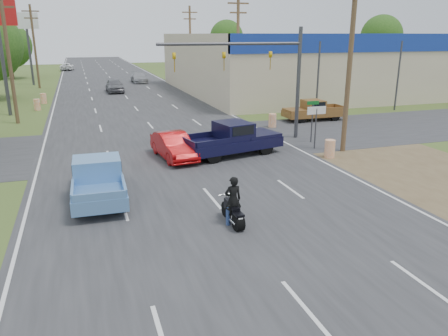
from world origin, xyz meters
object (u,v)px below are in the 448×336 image
object	(u,v)px
distant_car_silver	(139,78)
brown_pickup	(313,110)
motorcycle	(233,214)
distant_car_white	(67,67)
navy_pickup	(234,138)
distant_car_grey	(115,86)
blue_pickup	(98,178)
rider	(233,202)
red_convertible	(174,146)

from	to	relation	value
distant_car_silver	brown_pickup	bearing A→B (deg)	-74.40
motorcycle	distant_car_white	bearing A→B (deg)	92.69
motorcycle	navy_pickup	bearing A→B (deg)	68.19
motorcycle	navy_pickup	distance (m)	9.55
distant_car_grey	navy_pickup	bearing A→B (deg)	-83.68
brown_pickup	motorcycle	bearing A→B (deg)	143.55
brown_pickup	distant_car_silver	size ratio (longest dim) A/B	0.99
distant_car_grey	distant_car_white	distance (m)	36.58
navy_pickup	distant_car_grey	bearing A→B (deg)	174.93
distant_car_white	distant_car_grey	bearing A→B (deg)	103.88
blue_pickup	distant_car_grey	world-z (taller)	blue_pickup
rider	distant_car_white	world-z (taller)	rider
distant_car_grey	distant_car_silver	xyz separation A→B (m)	(4.20, 9.89, -0.08)
distant_car_silver	red_convertible	bearing A→B (deg)	-95.23
rider	brown_pickup	distance (m)	20.91
motorcycle	distant_car_white	xyz separation A→B (m)	(-6.46, 75.54, 0.23)
blue_pickup	distant_car_silver	size ratio (longest dim) A/B	1.09
red_convertible	rider	bearing A→B (deg)	-95.55
navy_pickup	brown_pickup	xyz separation A→B (m)	(9.37, 7.76, -0.14)
red_convertible	distant_car_grey	world-z (taller)	distant_car_grey
rider	distant_car_silver	size ratio (longest dim) A/B	0.35
red_convertible	motorcycle	xyz separation A→B (m)	(0.17, -9.26, -0.28)
red_convertible	brown_pickup	distance (m)	14.78
motorcycle	distant_car_grey	distance (m)	39.41
rider	distant_car_grey	size ratio (longest dim) A/B	0.37
motorcycle	navy_pickup	size ratio (longest dim) A/B	0.32
rider	red_convertible	bearing A→B (deg)	-91.15
brown_pickup	distant_car_silver	bearing A→B (deg)	16.14
navy_pickup	distant_car_silver	xyz separation A→B (m)	(0.22, 40.31, -0.24)
brown_pickup	distant_car_white	xyz separation A→B (m)	(-19.03, 58.79, -0.15)
motorcycle	red_convertible	bearing A→B (deg)	88.85
navy_pickup	distant_car_white	distance (m)	67.25
navy_pickup	distant_car_silver	size ratio (longest dim) A/B	1.23
blue_pickup	navy_pickup	xyz separation A→B (m)	(7.60, 4.67, 0.07)
distant_car_silver	distant_car_white	size ratio (longest dim) A/B	1.03
red_convertible	distant_car_silver	world-z (taller)	distant_car_silver
brown_pickup	distant_car_white	bearing A→B (deg)	18.38
red_convertible	distant_car_grey	bearing A→B (deg)	84.56
motorcycle	brown_pickup	distance (m)	20.94
navy_pickup	red_convertible	bearing A→B (deg)	-107.23
rider	navy_pickup	xyz separation A→B (m)	(3.20, 8.95, 0.09)
red_convertible	blue_pickup	distance (m)	6.51
red_convertible	rider	xyz separation A→B (m)	(0.17, -9.23, 0.15)
distant_car_white	motorcycle	bearing A→B (deg)	99.84
red_convertible	distant_car_silver	bearing A→B (deg)	78.27
rider	blue_pickup	size ratio (longest dim) A/B	0.32
red_convertible	motorcycle	bearing A→B (deg)	-95.55
brown_pickup	distant_car_grey	bearing A→B (deg)	30.95
rider	brown_pickup	bearing A→B (deg)	-129.15
motorcycle	blue_pickup	bearing A→B (deg)	133.37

